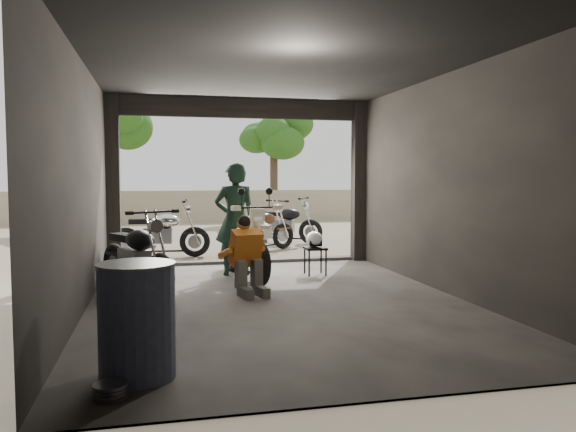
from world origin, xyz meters
name	(u,v)px	position (x,y,z in m)	size (l,w,h in m)	color
ground	(278,303)	(0.00, 0.00, 0.00)	(80.00, 80.00, 0.00)	#7A6D56
garage	(270,207)	(0.00, 0.55, 1.28)	(7.00, 7.13, 3.20)	#2D2B28
boundary_wall	(202,206)	(0.00, 14.00, 0.60)	(18.00, 0.30, 1.20)	gray
tree_left	(114,109)	(-3.00, 12.50, 3.99)	(2.20, 2.20, 5.60)	#382B1E
tree_right	(274,129)	(2.80, 14.00, 3.56)	(2.20, 2.20, 5.00)	#382B1E
main_bike	(245,241)	(-0.17, 1.89, 0.64)	(0.78, 1.91, 1.27)	beige
left_bike	(136,250)	(-1.91, 1.20, 0.62)	(0.76, 1.84, 1.24)	black
outside_bike_a	(160,229)	(-1.55, 4.76, 0.61)	(0.75, 1.81, 1.22)	black
outside_bike_b	(261,226)	(0.70, 5.24, 0.59)	(0.71, 1.73, 1.17)	#492411
outside_bike_c	(285,220)	(1.59, 6.70, 0.60)	(0.73, 1.76, 1.19)	black
rider	(235,220)	(-0.29, 2.19, 0.97)	(0.71, 0.47, 1.95)	black
mechanic	(249,258)	(-0.32, 0.51, 0.55)	(0.56, 0.77, 1.11)	orange
stool	(315,251)	(1.06, 1.90, 0.42)	(0.36, 0.36, 0.50)	black
helmet	(314,239)	(1.05, 1.92, 0.63)	(0.29, 0.30, 0.27)	white
oil_drum	(137,322)	(-1.76, -2.59, 0.49)	(0.64, 0.64, 0.99)	#414C6E
sign_post	(373,186)	(2.90, 3.88, 1.53)	(0.76, 0.08, 2.28)	black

